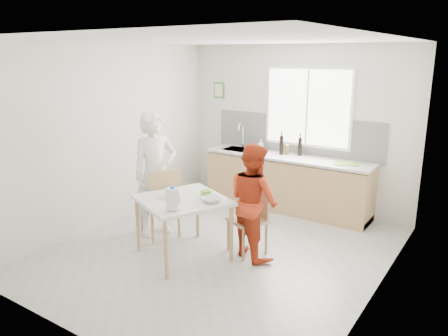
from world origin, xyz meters
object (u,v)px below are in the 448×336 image
Objects in this scene: dining_table at (183,205)px; wine_bottle_b at (300,147)px; chair_left at (161,200)px; bowl_white at (212,200)px; milk_jug at (173,198)px; bowl_green at (172,193)px; person_white at (155,175)px; person_red at (254,201)px; wine_bottle_a at (281,145)px; chair_far at (252,216)px.

dining_table is 4.46× the size of wine_bottle_b.
bowl_white is at bearing 104.41° from chair_left.
milk_jug is at bearing -112.15° from bowl_white.
chair_left is 5.54× the size of bowl_green.
bowl_white is at bearing 6.24° from bowl_green.
milk_jug reaches higher than dining_table.
person_white is at bearing -90.00° from chair_left.
chair_left is 0.57× the size of person_white.
person_red reaches higher than wine_bottle_a.
dining_table is 4.18× the size of wine_bottle_a.
person_red is at bearing 35.02° from dining_table.
wine_bottle_b is (-0.26, 1.96, 0.33)m from person_red.
milk_jug is (0.96, -0.75, 0.03)m from person_white.
bowl_green is at bearing -99.33° from wine_bottle_a.
bowl_white reaches higher than dining_table.
person_white is 1.21m from milk_jug.
bowl_green is at bearing -122.35° from chair_far.
person_red is 1.05m from bowl_green.
bowl_white is 0.89× the size of milk_jug.
wine_bottle_a is at bearing -162.14° from wine_bottle_b.
chair_far is at bearing 60.25° from bowl_white.
bowl_white is 2.39m from wine_bottle_b.
person_red reaches higher than wine_bottle_b.
person_red is at bearing 26.93° from bowl_green.
bowl_white is (-0.28, -0.50, 0.31)m from chair_far.
person_red is at bearing -82.48° from wine_bottle_b.
person_red is 1.98m from wine_bottle_a.
chair_far is 1.97m from wine_bottle_b.
bowl_green is 0.61× the size of wine_bottle_b.
wine_bottle_b reaches higher than dining_table.
dining_table is at bearing -113.15° from chair_far.
wine_bottle_a is (-0.55, 1.87, 0.34)m from person_red.
person_red is 2.01m from wine_bottle_b.
chair_left is at bearing 34.50° from person_red.
milk_jug is (-0.48, -0.99, 0.42)m from chair_far.
person_red is 5.47× the size of milk_jug.
bowl_white is at bearing 73.93° from person_red.
wine_bottle_a is at bearing 129.69° from chair_far.
chair_left is at bearing 149.25° from bowl_green.
milk_jug is at bearing 74.41° from chair_left.
person_red is 4.94× the size of wine_bottle_b.
wine_bottle_a is at bearing 114.62° from milk_jug.
dining_table is 7.31× the size of bowl_green.
chair_left is 1.10m from milk_jug.
person_white is 1.53m from person_red.
dining_table is 0.90m from person_red.
wine_bottle_b is at bearing 120.41° from chair_far.
bowl_green is at bearing -94.34° from person_white.
wine_bottle_b is (0.30, 2.86, 0.15)m from milk_jug.
wine_bottle_a is at bearing -48.90° from person_red.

